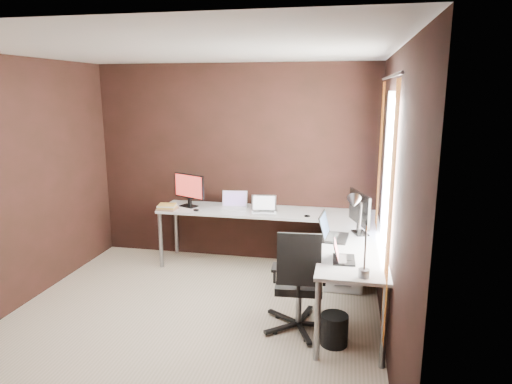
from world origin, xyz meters
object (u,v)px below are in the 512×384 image
monitor_left (189,188)px  monitor_right (360,210)px  office_chair (299,300)px  laptop_silver (264,209)px  desk_lamp (357,225)px  wastebasket (334,330)px  laptop_white (234,205)px  book_stack (167,207)px  laptop_black_big (330,233)px  laptop_black_small (341,256)px  drawer_pedestal (344,260)px

monitor_left → monitor_right: 2.20m
monitor_right → office_chair: monitor_right is taller
laptop_silver → desk_lamp: bearing=-65.9°
laptop_silver → wastebasket: size_ratio=1.19×
laptop_white → laptop_silver: (0.40, -0.13, -0.00)m
desk_lamp → wastebasket: bearing=146.4°
monitor_left → laptop_white: 0.61m
book_stack → desk_lamp: size_ratio=0.36×
laptop_white → office_chair: (0.97, -1.47, -0.49)m
laptop_black_big → monitor_left: bearing=67.9°
monitor_right → laptop_black_big: 0.39m
laptop_black_small → laptop_silver: bearing=31.5°
book_stack → desk_lamp: (2.25, -1.58, 0.37)m
monitor_right → drawer_pedestal: bearing=0.2°
desk_lamp → office_chair: bearing=155.1°
drawer_pedestal → book_stack: book_stack is taller
laptop_white → laptop_black_small: laptop_white is taller
book_stack → wastebasket: (2.10, -1.44, -0.63)m
book_stack → wastebasket: bearing=-34.5°
laptop_black_big → wastebasket: laptop_black_big is taller
monitor_left → office_chair: monitor_left is taller
desk_lamp → wastebasket: desk_lamp is taller
laptop_silver → laptop_black_small: (0.94, -1.42, -0.00)m
monitor_right → laptop_white: (-1.50, 0.75, -0.20)m
desk_lamp → laptop_silver: bearing=132.6°
laptop_black_small → wastebasket: (-0.03, -0.13, -0.63)m
laptop_white → drawer_pedestal: bearing=-22.5°
monitor_left → book_stack: 0.36m
monitor_right → desk_lamp: bearing=158.1°
drawer_pedestal → laptop_white: (-1.37, 0.38, 0.48)m
drawer_pedestal → wastebasket: 1.30m
drawer_pedestal → desk_lamp: size_ratio=0.92×
drawer_pedestal → monitor_right: 0.78m
monitor_right → laptop_black_big: monitor_right is taller
laptop_black_big → wastebasket: 0.97m
laptop_black_small → wastebasket: laptop_black_small is taller
monitor_right → laptop_silver: size_ratio=1.54×
monitor_left → laptop_black_small: monitor_left is taller
laptop_black_small → office_chair: (-0.36, 0.07, -0.49)m
monitor_right → laptop_black_small: monitor_right is taller
monitor_right → book_stack: (-2.29, 0.52, -0.21)m
drawer_pedestal → monitor_right: bearing=-70.2°
book_stack → laptop_black_small: bearing=-31.7°
desk_lamp → laptop_black_small: bearing=124.2°
drawer_pedestal → laptop_white: 1.50m
office_chair → desk_lamp: bearing=-39.5°
laptop_white → laptop_black_small: 2.04m
monitor_left → laptop_black_small: 2.46m
laptop_black_big → desk_lamp: size_ratio=0.61×
drawer_pedestal → office_chair: 1.16m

